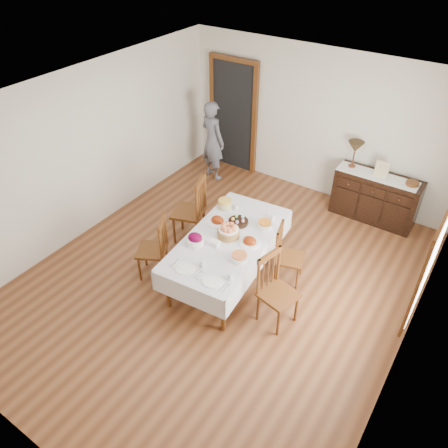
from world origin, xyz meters
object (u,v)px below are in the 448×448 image
Objects in this scene: chair_left_near at (155,247)px; chair_right_far at (287,254)px; chair_right_near at (276,289)px; table_lamp at (356,148)px; person at (213,138)px; sideboard at (375,197)px; dining_table at (228,243)px; chair_left_far at (192,209)px.

chair_left_near is 1.06× the size of chair_right_far.
chair_right_near reaches higher than chair_left_near.
person is at bearing -171.12° from table_lamp.
table_lamp is at bearing -16.61° from chair_right_far.
chair_right_far is 3.13m from person.
chair_right_far is (1.59, 0.93, -0.03)m from chair_left_near.
chair_right_far is 2.33m from table_lamp.
sideboard is at bearing -29.48° from chair_right_far.
dining_table is 1.93× the size of chair_left_far.
sideboard is (2.20, 2.16, -0.15)m from chair_left_far.
person is (-2.74, 2.54, 0.30)m from chair_right_near.
sideboard is (1.24, 2.60, -0.21)m from dining_table.
person reaches higher than dining_table.
sideboard is at bearing -158.07° from person.
person is at bearing 38.69° from chair_right_far.
chair_left_far is 2.00m from person.
dining_table is at bearing 84.74° from chair_right_near.
table_lamp is at bearing 175.94° from sideboard.
table_lamp is at bearing 69.20° from dining_table.
dining_table is 2.89m from person.
chair_right_near reaches higher than dining_table.
chair_left_near is (-0.89, -0.51, -0.14)m from dining_table.
table_lamp reaches higher than chair_right_far.
chair_left_near is at bearing -15.22° from chair_left_far.
person reaches higher than chair_left_far.
dining_table is 1.58× the size of sideboard.
person is 3.56× the size of table_lamp.
sideboard is at bearing 59.40° from dining_table.
person is at bearing 60.52° from chair_right_near.
chair_right_far is (-0.22, 0.73, -0.06)m from chair_right_near.
table_lamp is (0.04, 2.21, 0.72)m from chair_right_far.
chair_right_far is 0.56× the size of person.
chair_right_near is 0.75× the size of sideboard.
dining_table is 2.11× the size of chair_right_near.
table_lamp is (1.70, 2.19, 0.61)m from chair_left_far.
table_lamp is (1.63, 3.14, 0.69)m from chair_left_near.
dining_table is 1.06m from chair_left_far.
person is at bearing -173.68° from chair_left_far.
chair_right_near is 2.24× the size of table_lamp.
chair_left_far is 3.08m from sideboard.
dining_table is 2.37× the size of chair_right_far.
chair_right_far reaches higher than dining_table.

